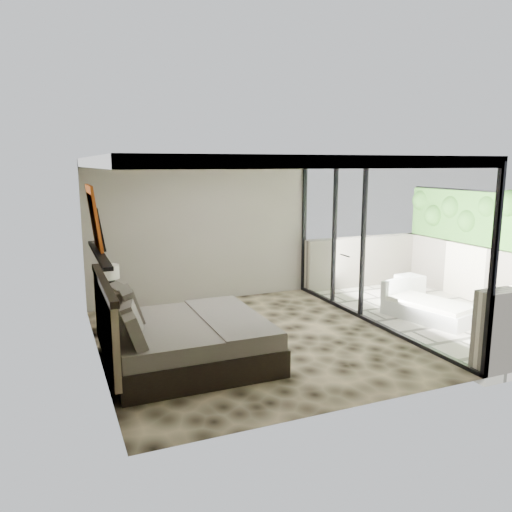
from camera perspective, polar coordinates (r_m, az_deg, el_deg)
name	(u,v)px	position (r m, az deg, el deg)	size (l,w,h in m)	color
floor	(250,340)	(7.92, -0.68, -9.52)	(5.00, 5.00, 0.00)	black
ceiling	(250,158)	(7.44, -0.72, 11.11)	(4.50, 5.00, 0.02)	silver
back_wall	(203,231)	(9.88, -6.12, 2.82)	(4.50, 0.02, 2.80)	gray
left_wall	(96,263)	(7.04, -17.86, -0.74)	(0.02, 5.00, 2.80)	gray
glass_wall	(374,243)	(8.64, 13.28, 1.49)	(0.08, 5.00, 2.80)	white
terrace_slab	(437,316)	(9.90, 20.03, -6.41)	(3.00, 5.00, 0.12)	#B8B59D
parapet_far	(494,277)	(10.69, 25.58, -2.20)	(0.30, 5.00, 1.10)	beige
foliage_hedge	(499,221)	(10.53, 26.05, 3.65)	(0.36, 4.60, 1.10)	#387B26
picture_ledge	(99,254)	(7.13, -17.49, 0.23)	(0.12, 2.20, 0.05)	black
bed	(181,339)	(6.99, -8.58, -9.33)	(2.19, 2.12, 1.21)	black
nightstand	(114,318)	(8.51, -15.95, -6.85)	(0.46, 0.46, 0.46)	black
table_lamp	(109,278)	(8.37, -16.42, -2.43)	(0.32, 0.32, 0.59)	black
abstract_canvas	(94,217)	(7.35, -18.03, 4.24)	(0.04, 0.90, 0.90)	#BD4710
framed_print	(99,228)	(7.30, -17.48, 3.04)	(0.03, 0.50, 0.60)	black
ottoman	(410,286)	(10.77, 17.14, -3.31)	(0.46, 0.46, 0.46)	silver
lounger	(427,308)	(9.38, 18.93, -5.69)	(1.14, 1.69, 0.60)	silver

